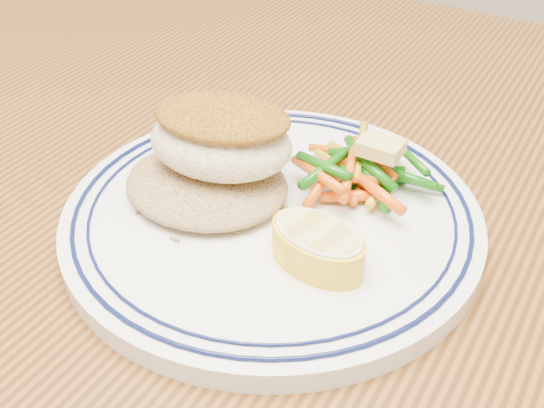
{
  "coord_description": "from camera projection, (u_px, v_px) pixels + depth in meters",
  "views": [
    {
      "loc": [
        0.18,
        -0.34,
        1.04
      ],
      "look_at": [
        -0.01,
        -0.03,
        0.77
      ],
      "focal_mm": 45.0,
      "sensor_mm": 36.0,
      "label": 1
    }
  ],
  "objects": [
    {
      "name": "plate",
      "position": [
        272.0,
        216.0,
        0.46
      ],
      "size": [
        0.28,
        0.28,
        0.02
      ],
      "color": "white",
      "rests_on": "dining_table"
    },
    {
      "name": "fish_fillet",
      "position": [
        221.0,
        136.0,
        0.46
      ],
      "size": [
        0.11,
        0.09,
        0.05
      ],
      "color": "#F4E7C9",
      "rests_on": "rice_pilaf"
    },
    {
      "name": "rice_pilaf",
      "position": [
        206.0,
        180.0,
        0.47
      ],
      "size": [
        0.12,
        0.1,
        0.02
      ],
      "primitive_type": "ellipsoid",
      "color": "olive",
      "rests_on": "plate"
    },
    {
      "name": "dining_table",
      "position": [
        296.0,
        308.0,
        0.54
      ],
      "size": [
        1.5,
        0.9,
        0.75
      ],
      "color": "#4A2A0E",
      "rests_on": "ground"
    },
    {
      "name": "butter_pat",
      "position": [
        381.0,
        147.0,
        0.46
      ],
      "size": [
        0.03,
        0.02,
        0.01
      ],
      "primitive_type": "cube",
      "rotation": [
        0.0,
        0.0,
        -0.02
      ],
      "color": "#E1CE6E",
      "rests_on": "vegetable_pile"
    },
    {
      "name": "vegetable_pile",
      "position": [
        360.0,
        171.0,
        0.47
      ],
      "size": [
        0.1,
        0.1,
        0.03
      ],
      "color": "#11570A",
      "rests_on": "plate"
    },
    {
      "name": "lemon_wedge",
      "position": [
        318.0,
        245.0,
        0.41
      ],
      "size": [
        0.07,
        0.07,
        0.02
      ],
      "color": "yellow",
      "rests_on": "plate"
    }
  ]
}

